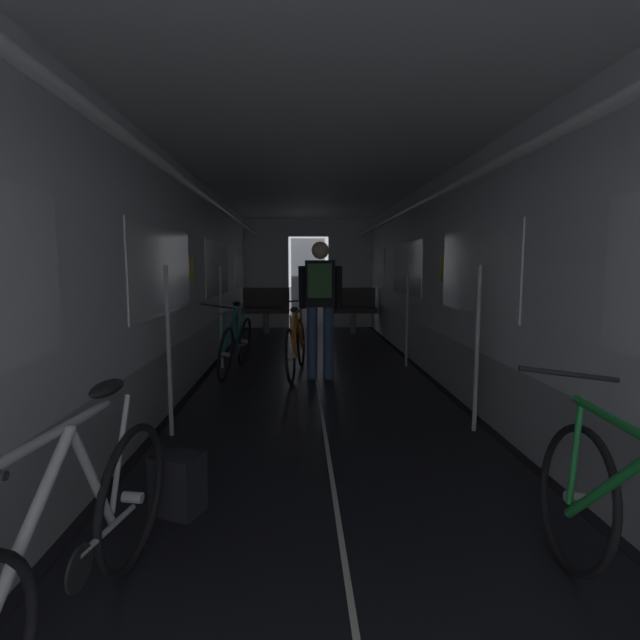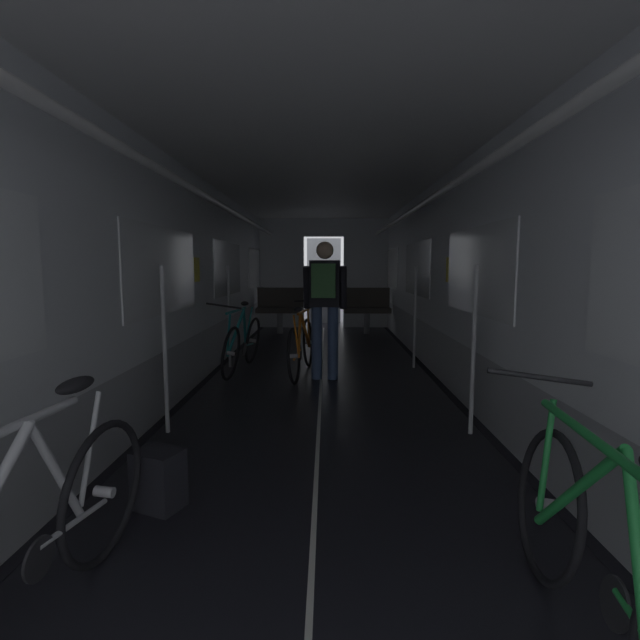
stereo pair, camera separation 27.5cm
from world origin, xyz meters
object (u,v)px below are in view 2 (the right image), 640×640
at_px(bench_seat_far_left, 280,306).
at_px(bicycle_green, 605,567).
at_px(bicycle_orange_in_aisle, 302,345).
at_px(bicycle_silver, 26,543).
at_px(bicycle_teal, 242,343).
at_px(bench_seat_far_right, 367,306).
at_px(person_cyclist_aisle, 325,297).
at_px(backpack_on_floor, 159,479).

xyz_separation_m(bench_seat_far_left, bicycle_green, (1.91, -8.31, -0.19)).
distance_m(bench_seat_far_left, bicycle_orange_in_aisle, 3.87).
relative_size(bench_seat_far_left, bicycle_silver, 0.58).
bearing_deg(bicycle_teal, bench_seat_far_left, 87.66).
height_order(bicycle_teal, bicycle_orange_in_aisle, bicycle_teal).
bearing_deg(bench_seat_far_right, bench_seat_far_left, 180.00).
relative_size(person_cyclist_aisle, backpack_on_floor, 4.96).
height_order(bicycle_silver, backpack_on_floor, bicycle_silver).
bearing_deg(bicycle_silver, bicycle_green, -2.92).
bearing_deg(bicycle_green, backpack_on_floor, 150.34).
height_order(bicycle_teal, person_cyclist_aisle, person_cyclist_aisle).
bearing_deg(bench_seat_far_right, backpack_on_floor, -103.97).
distance_m(bench_seat_far_right, bicycle_green, 8.32).
bearing_deg(bicycle_orange_in_aisle, bicycle_silver, -100.02).
distance_m(bench_seat_far_left, bicycle_teal, 3.63).
bearing_deg(backpack_on_floor, bicycle_teal, 92.39).
relative_size(bicycle_teal, bicycle_silver, 1.00).
xyz_separation_m(bicycle_silver, bicycle_orange_in_aisle, (0.78, 4.40, 0.00)).
xyz_separation_m(bench_seat_far_left, person_cyclist_aisle, (0.95, -4.08, 0.45)).
distance_m(person_cyclist_aisle, bicycle_orange_in_aisle, 0.75).
height_order(bench_seat_far_left, bicycle_teal, bicycle_teal).
bearing_deg(bicycle_green, bench_seat_far_right, 90.78).
height_order(bench_seat_far_right, person_cyclist_aisle, person_cyclist_aisle).
xyz_separation_m(bicycle_teal, person_cyclist_aisle, (1.09, -0.46, 0.63)).
distance_m(person_cyclist_aisle, backpack_on_floor, 3.39).
relative_size(bicycle_teal, person_cyclist_aisle, 1.01).
bearing_deg(backpack_on_floor, person_cyclist_aisle, 73.32).
bearing_deg(bench_seat_far_right, bicycle_teal, -118.28).
bearing_deg(backpack_on_floor, bicycle_green, -29.66).
distance_m(bench_seat_far_left, backpack_on_floor, 7.24).
bearing_deg(bench_seat_far_left, backpack_on_floor, -89.98).
bearing_deg(bench_seat_far_right, bicycle_orange_in_aisle, -106.80).
bearing_deg(person_cyclist_aisle, bicycle_green, -77.15).
bearing_deg(bicycle_green, bench_seat_far_left, 102.96).
bearing_deg(bicycle_silver, bicycle_orange_in_aisle, 79.98).
distance_m(bench_seat_far_right, backpack_on_floor, 7.46).
height_order(bicycle_green, bicycle_orange_in_aisle, bicycle_green).
xyz_separation_m(bicycle_silver, bicycle_green, (2.04, -0.10, -0.00)).
height_order(bicycle_teal, bicycle_green, bicycle_teal).
height_order(person_cyclist_aisle, bicycle_orange_in_aisle, person_cyclist_aisle).
height_order(bench_seat_far_left, backpack_on_floor, bench_seat_far_left).
xyz_separation_m(bicycle_green, backpack_on_floor, (-1.91, 1.09, -0.21)).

